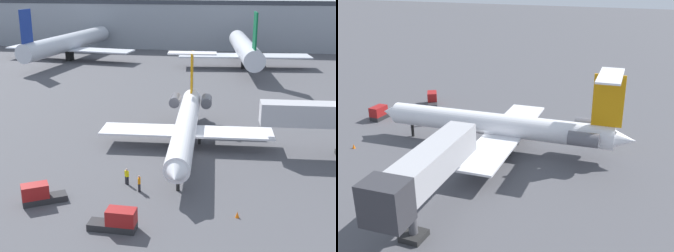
% 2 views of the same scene
% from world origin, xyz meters
% --- Properties ---
extents(ground_plane, '(400.00, 400.00, 0.10)m').
position_xyz_m(ground_plane, '(0.00, 0.00, -0.05)').
color(ground_plane, '#4C4C51').
extents(regional_jet, '(21.13, 30.78, 9.80)m').
position_xyz_m(regional_jet, '(-0.93, 2.96, 3.02)').
color(regional_jet, white).
rests_on(regional_jet, ground_plane).
extents(jet_bridge, '(14.17, 3.66, 6.53)m').
position_xyz_m(jet_bridge, '(15.72, 2.58, 4.82)').
color(jet_bridge, '#ADADB2').
rests_on(jet_bridge, ground_plane).
extents(ground_crew_marshaller, '(0.47, 0.46, 1.69)m').
position_xyz_m(ground_crew_marshaller, '(-5.48, -8.74, 0.86)').
color(ground_crew_marshaller, black).
rests_on(ground_crew_marshaller, ground_plane).
extents(ground_crew_loader, '(0.33, 0.44, 1.69)m').
position_xyz_m(ground_crew_loader, '(-3.89, -10.12, 0.86)').
color(ground_crew_loader, black).
rests_on(ground_crew_loader, ground_plane).
extents(baggage_tug_lead, '(4.03, 1.48, 1.90)m').
position_xyz_m(baggage_tug_lead, '(-4.12, -17.27, 0.84)').
color(baggage_tug_lead, '#262628').
rests_on(baggage_tug_lead, ground_plane).
extents(baggage_tug_trailing, '(4.15, 3.25, 1.90)m').
position_xyz_m(baggage_tug_trailing, '(-12.43, -13.86, 0.84)').
color(baggage_tug_trailing, '#262628').
rests_on(baggage_tug_trailing, ground_plane).
extents(traffic_cone_near, '(0.36, 0.36, 0.55)m').
position_xyz_m(traffic_cone_near, '(5.57, -13.67, 0.28)').
color(traffic_cone_near, orange).
rests_on(traffic_cone_near, ground_plane).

